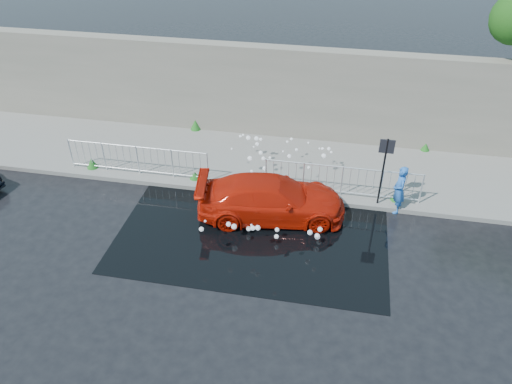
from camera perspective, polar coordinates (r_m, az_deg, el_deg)
ground at (r=14.45m, az=-3.14°, el=-7.07°), size 90.00×90.00×0.00m
pavement at (r=18.34m, az=0.46°, el=3.45°), size 30.00×4.00×0.15m
curb at (r=16.69m, az=-0.78°, el=-0.07°), size 30.00×0.25×0.16m
retaining_wall at (r=19.42m, az=1.68°, el=11.40°), size 30.00×0.60×3.50m
puddle at (r=15.10m, az=-0.41°, el=-4.80°), size 8.00×5.00×0.01m
sign_post at (r=15.71m, az=14.47°, el=3.40°), size 0.45×0.06×2.50m
railing_left at (r=17.72m, az=-13.37°, el=3.69°), size 5.05×0.05×1.10m
railing_right at (r=16.38m, az=9.80°, el=1.37°), size 5.05×0.05×1.10m
weeds at (r=17.96m, az=-1.42°, el=3.62°), size 12.17×3.93×0.41m
water_spray at (r=16.06m, az=1.79°, el=0.94°), size 3.50×5.59×1.06m
red_car at (r=15.42m, az=1.78°, el=-0.76°), size 4.80×2.58×1.32m
person at (r=16.17m, az=16.03°, el=0.24°), size 0.48×0.65×1.63m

